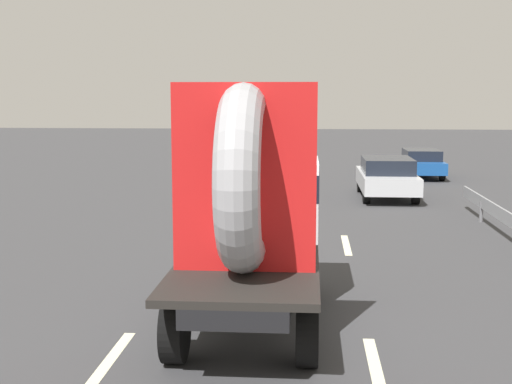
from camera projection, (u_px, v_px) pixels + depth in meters
ground_plane at (260, 316)px, 10.83m from camera, size 120.00×120.00×0.00m
flatbed_truck at (253, 210)px, 10.56m from camera, size 2.02×4.88×3.59m
distant_sedan at (387, 176)px, 23.14m from camera, size 1.78×4.15×1.35m
lane_dash_left_near at (108, 362)px, 8.93m from camera, size 0.16×2.22×0.01m
lane_dash_left_far at (198, 243)px, 16.07m from camera, size 0.16×2.41×0.01m
lane_dash_right_near at (378, 378)px, 8.43m from camera, size 0.16×2.77×0.01m
lane_dash_right_far at (346, 245)px, 15.93m from camera, size 0.16×2.14×0.01m
oncoming_car at (421, 162)px, 28.88m from camera, size 1.54×3.60×1.18m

